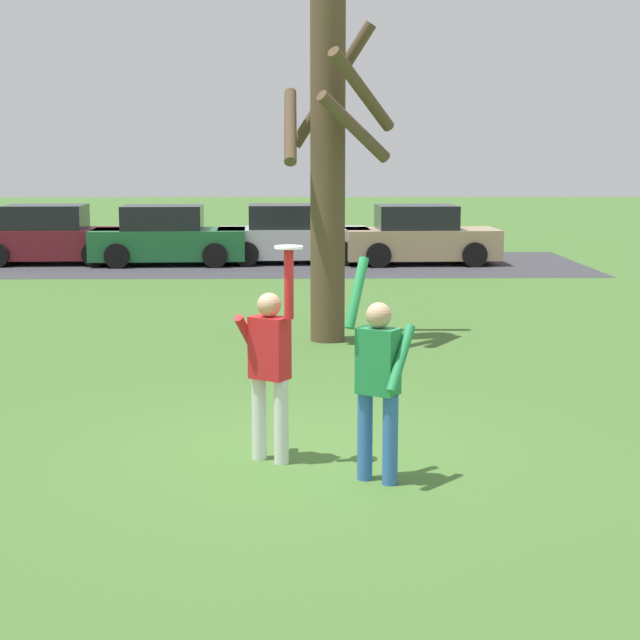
{
  "coord_description": "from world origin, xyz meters",
  "views": [
    {
      "loc": [
        -0.01,
        -9.51,
        2.94
      ],
      "look_at": [
        0.2,
        0.36,
        1.29
      ],
      "focal_mm": 55.67,
      "sensor_mm": 36.0,
      "label": 1
    }
  ],
  "objects": [
    {
      "name": "parked_car_green",
      "position": [
        -3.55,
        17.25,
        0.73
      ],
      "size": [
        4.17,
        2.16,
        1.59
      ],
      "rotation": [
        0.0,
        0.0,
        0.04
      ],
      "color": "#1E6633",
      "rests_on": "ground_plane"
    },
    {
      "name": "person_defender",
      "position": [
        0.7,
        -0.87,
        0.98
      ],
      "size": [
        0.65,
        0.62,
        2.04
      ],
      "rotation": [
        0.0,
        0.0,
        2.57
      ],
      "color": "#3366B7",
      "rests_on": "ground_plane"
    },
    {
      "name": "bare_tree_tall",
      "position": [
        0.46,
        6.07,
        2.82
      ],
      "size": [
        1.73,
        1.86,
        5.36
      ],
      "color": "brown",
      "rests_on": "ground_plane"
    },
    {
      "name": "parked_car_tan",
      "position": [
        3.27,
        17.27,
        0.73
      ],
      "size": [
        4.17,
        2.16,
        1.59
      ],
      "rotation": [
        0.0,
        0.0,
        0.04
      ],
      "color": "tan",
      "rests_on": "ground_plane"
    },
    {
      "name": "parked_car_maroon",
      "position": [
        -6.76,
        17.54,
        0.73
      ],
      "size": [
        4.17,
        2.16,
        1.59
      ],
      "rotation": [
        0.0,
        0.0,
        0.04
      ],
      "color": "maroon",
      "rests_on": "ground_plane"
    },
    {
      "name": "parked_car_silver",
      "position": [
        -0.21,
        17.62,
        0.73
      ],
      "size": [
        4.17,
        2.16,
        1.59
      ],
      "rotation": [
        0.0,
        0.0,
        0.04
      ],
      "color": "#BCBCC1",
      "rests_on": "ground_plane"
    },
    {
      "name": "ground_plane",
      "position": [
        0.0,
        0.0,
        0.0
      ],
      "size": [
        120.0,
        120.0,
        0.0
      ],
      "primitive_type": "plane",
      "color": "#426B2D"
    },
    {
      "name": "person_catcher",
      "position": [
        -0.29,
        -0.23,
        0.98
      ],
      "size": [
        0.58,
        0.53,
        2.08
      ],
      "rotation": [
        0.0,
        0.0,
        -0.57
      ],
      "color": "silver",
      "rests_on": "ground_plane"
    },
    {
      "name": "frisbee_disc",
      "position": [
        -0.1,
        -0.35,
        2.09
      ],
      "size": [
        0.27,
        0.27,
        0.02
      ],
      "primitive_type": "cylinder",
      "color": "white",
      "rests_on": "person_catcher"
    },
    {
      "name": "parking_strip",
      "position": [
        -1.84,
        17.26,
        0.0
      ],
      "size": [
        18.97,
        6.4,
        0.01
      ],
      "primitive_type": "cube",
      "color": "#38383D",
      "rests_on": "ground_plane"
    }
  ]
}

